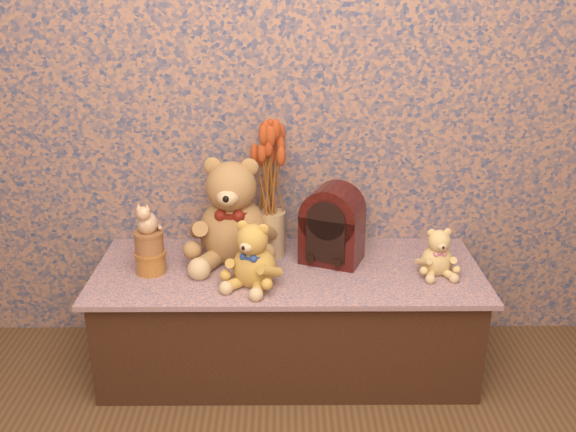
# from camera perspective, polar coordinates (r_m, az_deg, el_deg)

# --- Properties ---
(display_shelf) EXTENTS (1.51, 0.60, 0.44)m
(display_shelf) POSITION_cam_1_polar(r_m,az_deg,el_deg) (2.58, -0.01, -9.15)
(display_shelf) COLOR #3B487A
(display_shelf) RESTS_ON ground
(teddy_large) EXTENTS (0.40, 0.46, 0.45)m
(teddy_large) POSITION_cam_1_polar(r_m,az_deg,el_deg) (2.49, -5.01, 0.97)
(teddy_large) COLOR #9D693D
(teddy_large) RESTS_ON display_shelf
(teddy_medium) EXTENTS (0.30, 0.32, 0.27)m
(teddy_medium) POSITION_cam_1_polar(r_m,az_deg,el_deg) (2.31, -3.08, -3.17)
(teddy_medium) COLOR #BD8435
(teddy_medium) RESTS_ON display_shelf
(teddy_small) EXTENTS (0.17, 0.20, 0.20)m
(teddy_small) POSITION_cam_1_polar(r_m,az_deg,el_deg) (2.47, 13.36, -2.92)
(teddy_small) COLOR tan
(teddy_small) RESTS_ON display_shelf
(cathedral_radio) EXTENTS (0.27, 0.24, 0.32)m
(cathedral_radio) POSITION_cam_1_polar(r_m,az_deg,el_deg) (2.49, 4.03, -0.71)
(cathedral_radio) COLOR #330A09
(cathedral_radio) RESTS_ON display_shelf
(ceramic_vase) EXTENTS (0.13, 0.13, 0.19)m
(ceramic_vase) POSITION_cam_1_polar(r_m,az_deg,el_deg) (2.56, -1.48, -1.59)
(ceramic_vase) COLOR tan
(ceramic_vase) RESTS_ON display_shelf
(dried_stalks) EXTENTS (0.25, 0.25, 0.38)m
(dried_stalks) POSITION_cam_1_polar(r_m,az_deg,el_deg) (2.46, -1.54, 4.49)
(dried_stalks) COLOR #B5431C
(dried_stalks) RESTS_ON ceramic_vase
(biscuit_tin_lower) EXTENTS (0.14, 0.14, 0.08)m
(biscuit_tin_lower) POSITION_cam_1_polar(r_m,az_deg,el_deg) (2.49, -12.28, -4.10)
(biscuit_tin_lower) COLOR gold
(biscuit_tin_lower) RESTS_ON display_shelf
(biscuit_tin_upper) EXTENTS (0.11, 0.11, 0.08)m
(biscuit_tin_upper) POSITION_cam_1_polar(r_m,az_deg,el_deg) (2.45, -12.44, -2.33)
(biscuit_tin_upper) COLOR tan
(biscuit_tin_upper) RESTS_ON biscuit_tin_lower
(cat_figurine) EXTENTS (0.11, 0.11, 0.13)m
(cat_figurine) POSITION_cam_1_polar(r_m,az_deg,el_deg) (2.42, -12.63, -0.04)
(cat_figurine) COLOR silver
(cat_figurine) RESTS_ON biscuit_tin_upper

